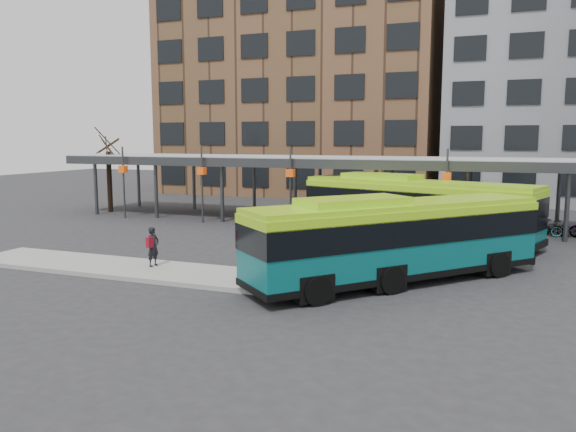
% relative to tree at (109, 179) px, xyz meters
% --- Properties ---
extents(ground, '(120.00, 120.00, 0.00)m').
position_rel_tree_xyz_m(ground, '(18.00, -12.00, -2.43)').
color(ground, '#28282B').
rests_on(ground, ground).
extents(boarding_island, '(14.00, 3.00, 0.18)m').
position_rel_tree_xyz_m(boarding_island, '(12.50, -15.00, -2.34)').
color(boarding_island, gray).
rests_on(boarding_island, ground).
extents(canopy, '(40.00, 6.53, 4.80)m').
position_rel_tree_xyz_m(canopy, '(17.94, 0.87, 1.47)').
color(canopy, '#999B9E').
rests_on(canopy, ground).
extents(tree, '(1.64, 1.64, 5.60)m').
position_rel_tree_xyz_m(tree, '(0.00, 0.00, 0.00)').
color(tree, black).
rests_on(tree, ground).
extents(building_brick, '(26.00, 14.00, 22.00)m').
position_rel_tree_xyz_m(building_brick, '(8.00, 20.00, 8.57)').
color(building_brick, brown).
rests_on(building_brick, ground).
extents(bus_front, '(9.82, 10.57, 3.28)m').
position_rel_tree_xyz_m(bus_front, '(23.25, -13.01, -0.72)').
color(bus_front, '#08595B').
rests_on(bus_front, ground).
extents(bus_rear, '(12.67, 6.61, 3.44)m').
position_rel_tree_xyz_m(bus_rear, '(22.56, -3.84, -0.64)').
color(bus_rear, '#08595B').
rests_on(bus_rear, ground).
extents(pedestrian, '(0.47, 0.66, 1.61)m').
position_rel_tree_xyz_m(pedestrian, '(13.70, -14.63, -1.43)').
color(pedestrian, black).
rests_on(pedestrian, boarding_island).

